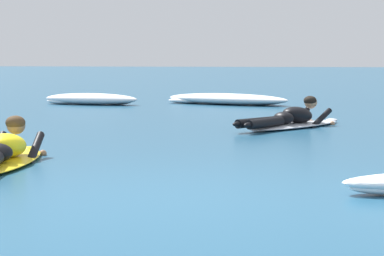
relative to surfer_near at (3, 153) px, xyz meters
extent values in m
plane|color=navy|center=(2.17, 8.49, -0.14)|extent=(120.00, 120.00, 0.00)
ellipsoid|color=yellow|center=(-0.01, 0.10, -0.10)|extent=(0.81, 2.15, 0.07)
ellipsoid|color=yellow|center=(-0.13, 1.09, -0.09)|extent=(0.23, 0.22, 0.06)
ellipsoid|color=yellow|center=(-0.02, 0.15, 0.06)|extent=(0.48, 0.70, 0.35)
sphere|color=#8C6647|center=(-0.33, 0.87, -0.12)|extent=(0.09, 0.09, 0.09)
cylinder|color=black|center=(0.16, 0.52, -0.02)|extent=(0.16, 0.61, 0.35)
sphere|color=#8C6647|center=(0.12, 0.89, -0.12)|extent=(0.09, 0.09, 0.09)
sphere|color=#8C6647|center=(-0.06, 0.53, 0.25)|extent=(0.21, 0.21, 0.21)
ellipsoid|color=#47331E|center=(-0.06, 0.51, 0.28)|extent=(0.24, 0.22, 0.16)
ellipsoid|color=silver|center=(2.94, 4.84, -0.10)|extent=(1.72, 2.27, 0.07)
ellipsoid|color=silver|center=(3.54, 5.78, -0.09)|extent=(0.28, 0.28, 0.06)
ellipsoid|color=black|center=(2.97, 4.88, 0.06)|extent=(0.70, 0.78, 0.35)
ellipsoid|color=black|center=(2.76, 4.55, 0.03)|extent=(0.44, 0.42, 0.20)
cylinder|color=black|center=(2.37, 4.09, 0.00)|extent=(0.63, 0.81, 0.14)
ellipsoid|color=black|center=(2.11, 3.73, 0.00)|extent=(0.20, 0.24, 0.08)
cylinder|color=black|center=(2.51, 4.00, 0.00)|extent=(0.55, 0.85, 0.14)
ellipsoid|color=black|center=(2.29, 3.61, 0.00)|extent=(0.20, 0.24, 0.08)
cylinder|color=black|center=(2.98, 5.31, -0.02)|extent=(0.39, 0.55, 0.34)
sphere|color=tan|center=(3.19, 5.64, -0.12)|extent=(0.09, 0.09, 0.09)
cylinder|color=black|center=(3.34, 5.06, -0.02)|extent=(0.39, 0.55, 0.34)
sphere|color=tan|center=(3.54, 5.37, -0.12)|extent=(0.09, 0.09, 0.09)
sphere|color=tan|center=(3.18, 5.21, 0.25)|extent=(0.21, 0.21, 0.21)
ellipsoid|color=black|center=(3.17, 5.20, 0.28)|extent=(0.29, 0.29, 0.16)
ellipsoid|color=white|center=(-1.96, 9.82, 0.00)|extent=(2.43, 1.10, 0.27)
ellipsoid|color=white|center=(-1.36, 9.84, -0.04)|extent=(0.89, 0.49, 0.19)
ellipsoid|color=white|center=(-2.66, 9.87, -0.06)|extent=(0.90, 0.52, 0.15)
ellipsoid|color=white|center=(1.21, 10.36, -0.01)|extent=(3.20, 1.88, 0.26)
ellipsoid|color=white|center=(1.98, 10.21, -0.05)|extent=(1.12, 0.43, 0.18)
ellipsoid|color=white|center=(0.30, 10.60, -0.07)|extent=(1.14, 0.51, 0.14)
camera|label=1|loc=(3.21, -7.53, 1.02)|focal=71.40mm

